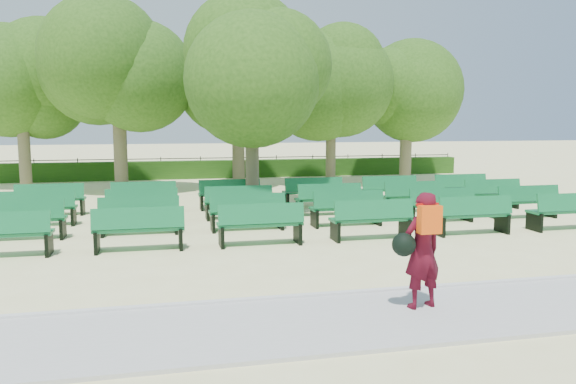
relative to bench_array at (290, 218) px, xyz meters
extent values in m
plane|color=#F0E89F|center=(-0.58, -0.77, -0.10)|extent=(120.00, 120.00, 0.00)
cube|color=#B8B7B3|center=(-0.58, -8.17, -0.07)|extent=(30.00, 2.20, 0.06)
cube|color=silver|center=(-0.58, -7.02, -0.05)|extent=(30.00, 0.12, 0.10)
cube|color=#224B13|center=(-0.58, 13.23, 0.35)|extent=(26.00, 0.70, 0.90)
cube|color=#126937|center=(0.00, 0.02, 0.40)|extent=(2.03, 0.72, 0.07)
cube|color=#126937|center=(0.00, -0.22, 0.67)|extent=(2.00, 0.32, 0.47)
cylinder|color=brown|center=(-0.75, 2.16, 1.40)|extent=(0.43, 0.43, 3.01)
ellipsoid|color=#325C18|center=(-0.75, 2.16, 4.17)|extent=(4.63, 4.63, 4.16)
imported|color=#4A0A18|center=(0.20, -7.92, 0.84)|extent=(0.72, 0.56, 1.77)
cube|color=#FF500D|center=(0.20, -8.12, 1.35)|extent=(0.33, 0.17, 0.41)
sphere|color=black|center=(-0.13, -7.98, 0.96)|extent=(0.35, 0.35, 0.35)
camera|label=1|loc=(-3.63, -15.54, 2.78)|focal=35.00mm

